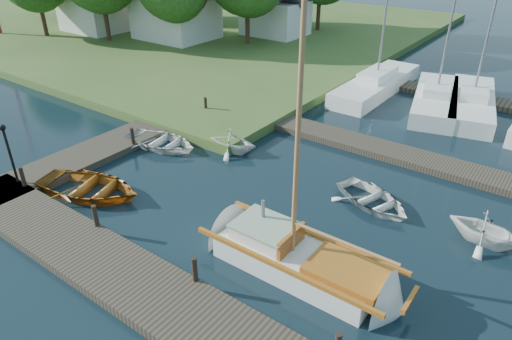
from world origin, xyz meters
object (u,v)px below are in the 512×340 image
Objects in this scene: marina_boat_0 at (376,84)px; marina_boat_1 at (436,98)px; tender_a at (161,140)px; tender_d at (487,227)px; house_b at (95,4)px; mooring_post_2 at (195,269)px; house_c at (275,10)px; mooring_post_0 at (22,177)px; lamp_post at (8,146)px; mooring_post_4 at (132,136)px; mooring_post_5 at (206,105)px; dinghy at (88,185)px; tender_b at (232,140)px; mooring_post_1 at (95,216)px; tender_c at (373,197)px; marina_boat_2 at (472,101)px; sailboat at (302,263)px; house_a at (175,8)px.

marina_boat_0 is 0.92× the size of marina_boat_1.
tender_a is at bearing 131.38° from marina_boat_1.
house_b is (-35.72, 11.83, 2.14)m from tender_d.
mooring_post_2 is 0.15× the size of house_c.
house_b reaches higher than mooring_post_0.
lamp_post is 0.23× the size of marina_boat_1.
mooring_post_4 is at bearing -72.35° from house_c.
tender_a is at bearing 142.23° from mooring_post_2.
mooring_post_4 is 0.08× the size of marina_boat_1.
mooring_post_5 is 0.19× the size of dinghy.
tender_b is 0.22× the size of marina_boat_1.
mooring_post_1 and mooring_post_5 have the same top height.
house_c is at bearing 1.37° from dinghy.
tender_b is (4.32, 7.53, -0.09)m from mooring_post_0.
marina_boat_0 is (5.79, 14.17, -0.14)m from mooring_post_4.
tender_c is (10.02, 1.20, -0.05)m from tender_a.
dinghy is 1.77× the size of tender_d.
marina_boat_2 is at bearing -44.93° from tender_b.
sailboat is at bearing -100.63° from dinghy.
lamp_post is at bearing 180.00° from mooring_post_1.
lamp_post is 6.40m from tender_a.
mooring_post_4 is 1.30m from tender_a.
house_a reaches higher than tender_d.
mooring_post_5 is 0.25× the size of tender_c.
tender_d is at bearing -104.27° from tender_b.
dinghy is 0.41× the size of marina_boat_2.
tender_d is at bearing -169.82° from marina_boat_1.
dinghy is (1.67, -3.65, -0.26)m from mooring_post_4.
mooring_post_5 is at bearing 111.80° from mooring_post_1.
marina_boat_0 is at bearing -31.48° from house_c.
house_a reaches higher than house_b.
tender_a is at bearing 100.51° from tender_d.
mooring_post_1 is at bearing 149.33° from marina_boat_1.
house_b is (-21.00, 9.00, 2.07)m from mooring_post_5.
house_b reaches higher than lamp_post.
mooring_post_1 is 0.25× the size of tender_c.
house_a is (-27.72, 13.83, 2.33)m from tender_d.
house_a reaches higher than dinghy.
tender_b reaches higher than dinghy.
lamp_post is 0.25× the size of marina_boat_0.
marina_boat_1 is (-1.07, 16.25, 0.23)m from sailboat.
marina_boat_1 is (1.05, 18.65, -0.13)m from mooring_post_2.
marina_boat_1 is at bearing 73.44° from mooring_post_1.
house_a reaches higher than tender_a.
tender_d reaches higher than tender_b.
tender_c is (6.83, 7.16, -0.37)m from mooring_post_1.
tender_c is 26.78m from house_c.
house_a is (-23.62, 18.60, 2.62)m from sailboat.
marina_boat_0 is 1.86× the size of house_c.
mooring_post_1 is 4.50m from mooring_post_2.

